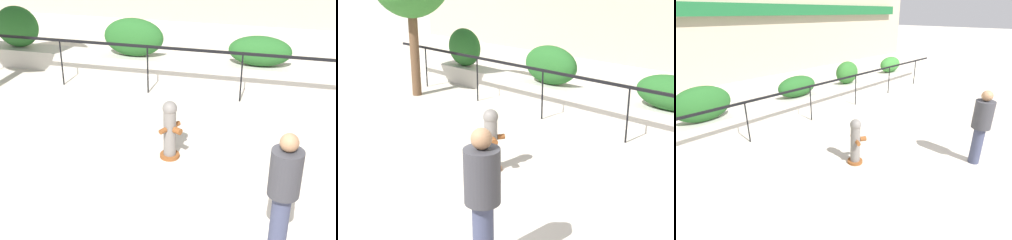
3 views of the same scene
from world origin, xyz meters
TOP-DOWN VIEW (x-y plane):
  - ground_plane at (0.00, 0.00)m, footprint 120.00×120.00m
  - planter_wall_low at (0.00, 6.00)m, footprint 18.00×0.70m
  - fence_railing_segment at (-0.00, 4.90)m, footprint 15.00×0.05m
  - hedge_bush_1 at (-2.81, 6.00)m, footprint 1.53×0.67m
  - hedge_bush_2 at (0.31, 6.00)m, footprint 1.49×0.68m
  - hedge_bush_3 at (2.85, 6.00)m, footprint 1.07×0.70m
  - hedge_bush_4 at (5.94, 6.00)m, footprint 1.32×0.69m
  - fire_hydrant at (-0.96, 2.16)m, footprint 0.49×0.48m
  - pedestrian at (0.96, 0.17)m, footprint 0.43×0.43m

SIDE VIEW (x-z plane):
  - ground_plane at x=0.00m, z-range 0.00..0.00m
  - planter_wall_low at x=0.00m, z-range 0.00..0.50m
  - fire_hydrant at x=-0.96m, z-range 0.01..1.09m
  - hedge_bush_2 at x=0.31m, z-range 0.50..1.22m
  - hedge_bush_4 at x=5.94m, z-range 0.50..1.23m
  - hedge_bush_3 at x=2.85m, z-range 0.50..1.40m
  - hedge_bush_1 at x=-2.81m, z-range 0.50..1.46m
  - pedestrian at x=0.96m, z-range 0.12..1.85m
  - fence_railing_segment at x=0.00m, z-range 0.44..1.59m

